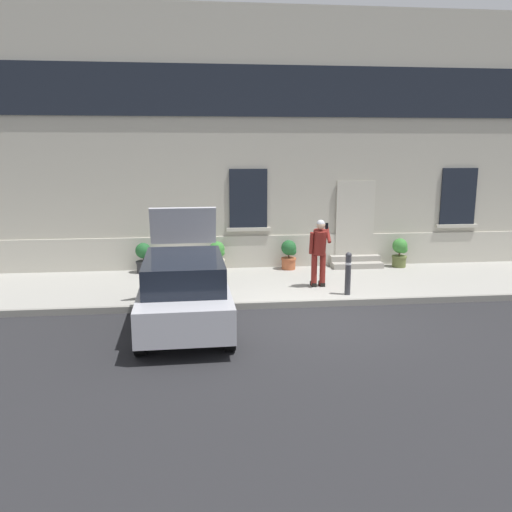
% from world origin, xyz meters
% --- Properties ---
extents(ground_plane, '(80.00, 80.00, 0.00)m').
position_xyz_m(ground_plane, '(0.00, 0.00, 0.00)').
color(ground_plane, '#232326').
extents(sidewalk, '(24.00, 3.60, 0.15)m').
position_xyz_m(sidewalk, '(0.00, 2.80, 0.07)').
color(sidewalk, '#99968E').
rests_on(sidewalk, ground).
extents(curb_edge, '(24.00, 0.12, 0.15)m').
position_xyz_m(curb_edge, '(0.00, 0.94, 0.07)').
color(curb_edge, gray).
rests_on(curb_edge, ground).
extents(building_facade, '(24.00, 1.52, 7.50)m').
position_xyz_m(building_facade, '(0.00, 5.29, 3.73)').
color(building_facade, '#B2AD9E').
rests_on(building_facade, ground).
extents(entrance_stoop, '(1.50, 0.64, 0.32)m').
position_xyz_m(entrance_stoop, '(2.13, 4.33, 0.28)').
color(entrance_stoop, '#9E998E').
rests_on(entrance_stoop, sidewalk).
extents(hatchback_car_silver, '(1.88, 4.11, 2.34)m').
position_xyz_m(hatchback_car_silver, '(-2.84, -0.18, 0.80)').
color(hatchback_car_silver, '#B7B7BF').
rests_on(hatchback_car_silver, ground).
extents(bollard_near_person, '(0.15, 0.15, 1.04)m').
position_xyz_m(bollard_near_person, '(1.03, 1.35, 0.71)').
color(bollard_near_person, '#333338').
rests_on(bollard_near_person, sidewalk).
extents(person_on_phone, '(0.51, 0.51, 1.74)m').
position_xyz_m(person_on_phone, '(0.49, 2.13, 1.15)').
color(person_on_phone, maroon).
rests_on(person_on_phone, sidewalk).
extents(planter_charcoal, '(0.44, 0.44, 0.86)m').
position_xyz_m(planter_charcoal, '(-4.09, 4.22, 0.61)').
color(planter_charcoal, '#2D2D30').
rests_on(planter_charcoal, sidewalk).
extents(planter_cream, '(0.44, 0.44, 0.86)m').
position_xyz_m(planter_cream, '(-2.00, 4.24, 0.61)').
color(planter_cream, beige).
rests_on(planter_cream, sidewalk).
extents(planter_terracotta, '(0.44, 0.44, 0.86)m').
position_xyz_m(planter_terracotta, '(0.08, 4.22, 0.61)').
color(planter_terracotta, '#B25B38').
rests_on(planter_terracotta, sidewalk).
extents(planter_olive, '(0.44, 0.44, 0.86)m').
position_xyz_m(planter_olive, '(3.42, 4.16, 0.61)').
color(planter_olive, '#606B38').
rests_on(planter_olive, sidewalk).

